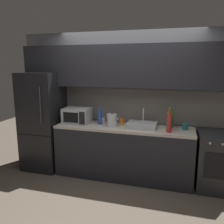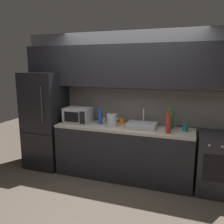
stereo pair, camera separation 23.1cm
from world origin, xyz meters
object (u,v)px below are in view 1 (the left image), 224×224
microwave (77,116)px  wine_bottle_blue (100,117)px  wine_bottle_red (169,123)px  refrigerator (43,121)px  wine_bottle_amber (169,121)px  kettle (112,120)px  wine_bottle_green (171,119)px  mug_teal (185,127)px  mug_orange (121,121)px  mug_white (102,120)px  oven_range (217,161)px

microwave → wine_bottle_blue: (0.42, 0.02, -0.00)m
wine_bottle_red → refrigerator: bearing=176.4°
wine_bottle_amber → wine_bottle_blue: bearing=177.4°
kettle → wine_bottle_green: wine_bottle_green is taller
mug_teal → mug_orange: bearing=175.4°
wine_bottle_blue → wine_bottle_red: (1.18, -0.18, 0.02)m
wine_bottle_green → mug_teal: bearing=-18.3°
microwave → wine_bottle_red: size_ratio=1.28×
kettle → wine_bottle_green: bearing=10.9°
wine_bottle_green → mug_white: (-1.19, 0.01, -0.10)m
wine_bottle_red → mug_orange: bearing=160.0°
refrigerator → mug_teal: bearing=1.6°
oven_range → kettle: 1.78m
refrigerator → wine_bottle_red: 2.29m
wine_bottle_green → mug_orange: bearing=179.2°
refrigerator → oven_range: (3.03, -0.00, -0.44)m
wine_bottle_red → mug_teal: bearing=41.7°
wine_bottle_red → mug_orange: wine_bottle_red is taller
refrigerator → kettle: (1.34, -0.04, 0.11)m
microwave → wine_bottle_green: (1.62, 0.13, 0.01)m
refrigerator → wine_bottle_green: size_ratio=5.09×
microwave → wine_bottle_green: bearing=4.4°
microwave → kettle: 0.67m
kettle → mug_white: 0.31m
oven_range → kettle: (-1.69, -0.04, 0.56)m
microwave → wine_bottle_amber: bearing=-1.3°
wine_bottle_green → wine_bottle_red: (-0.02, -0.29, 0.00)m
refrigerator → mug_teal: (2.52, 0.07, 0.06)m
wine_bottle_green → wine_bottle_red: bearing=-93.4°
wine_bottle_red → oven_range: bearing=10.9°
wine_bottle_amber → mug_orange: (-0.81, 0.17, -0.10)m
wine_bottle_green → mug_teal: 0.25m
microwave → mug_white: 0.46m
refrigerator → mug_teal: size_ratio=16.98×
refrigerator → wine_bottle_green: (2.30, 0.14, 0.15)m
refrigerator → microwave: refrigerator is taller
refrigerator → wine_bottle_amber: refrigerator is taller
kettle → mug_white: bearing=140.0°
refrigerator → oven_range: bearing=-0.0°
refrigerator → oven_range: size_ratio=1.99×
refrigerator → wine_bottle_amber: (2.28, -0.02, 0.16)m
refrigerator → mug_white: size_ratio=20.28×
microwave → refrigerator: bearing=-178.4°
kettle → wine_bottle_amber: bearing=1.5°
oven_range → wine_bottle_amber: (-0.75, -0.02, 0.60)m
refrigerator → wine_bottle_red: bearing=-3.6°
refrigerator → wine_bottle_red: (2.28, -0.14, 0.16)m
oven_range → mug_teal: bearing=172.0°
mug_orange → mug_teal: (1.06, -0.09, 0.00)m
wine_bottle_green → mug_orange: wine_bottle_green is taller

